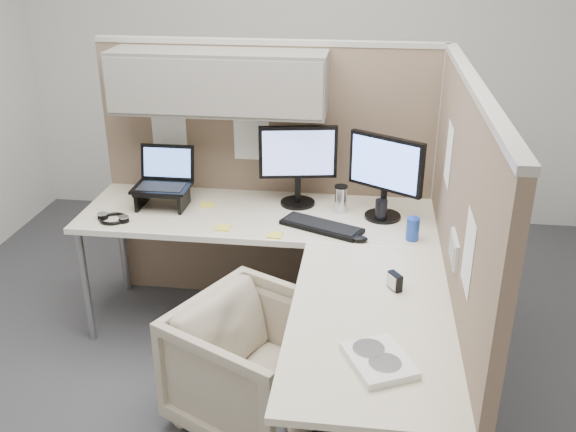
# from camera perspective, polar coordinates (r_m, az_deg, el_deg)

# --- Properties ---
(ground) EXTENTS (4.50, 4.50, 0.00)m
(ground) POSITION_cam_1_polar(r_m,az_deg,el_deg) (3.51, -2.22, -14.38)
(ground) COLOR #36363B
(ground) RESTS_ON ground
(partition_back) EXTENTS (2.00, 0.36, 1.63)m
(partition_back) POSITION_cam_1_polar(r_m,az_deg,el_deg) (3.77, -3.65, 7.26)
(partition_back) COLOR #806854
(partition_back) RESTS_ON ground
(partition_right) EXTENTS (0.07, 2.03, 1.63)m
(partition_right) POSITION_cam_1_polar(r_m,az_deg,el_deg) (3.00, 14.53, -3.80)
(partition_right) COLOR #806854
(partition_right) RESTS_ON ground
(desk) EXTENTS (2.00, 1.98, 0.73)m
(desk) POSITION_cam_1_polar(r_m,az_deg,el_deg) (3.23, 0.15, -3.55)
(desk) COLOR beige
(desk) RESTS_ON ground
(office_chair) EXTENTS (0.85, 0.87, 0.68)m
(office_chair) POSITION_cam_1_polar(r_m,az_deg,el_deg) (3.08, -2.84, -12.68)
(office_chair) COLOR #BEB397
(office_chair) RESTS_ON ground
(monitor_left) EXTENTS (0.44, 0.20, 0.47)m
(monitor_left) POSITION_cam_1_polar(r_m,az_deg,el_deg) (3.62, 0.89, 5.08)
(monitor_left) COLOR black
(monitor_left) RESTS_ON desk
(monitor_right) EXTENTS (0.39, 0.26, 0.47)m
(monitor_right) POSITION_cam_1_polar(r_m,az_deg,el_deg) (3.48, 8.65, 4.00)
(monitor_right) COLOR black
(monitor_right) RESTS_ON desk
(laptop_station) EXTENTS (0.32, 0.27, 0.33)m
(laptop_station) POSITION_cam_1_polar(r_m,az_deg,el_deg) (3.73, -11.02, 2.76)
(laptop_station) COLOR black
(laptop_station) RESTS_ON desk
(keyboard) EXTENTS (0.46, 0.32, 0.02)m
(keyboard) POSITION_cam_1_polar(r_m,az_deg,el_deg) (3.42, 2.99, -0.94)
(keyboard) COLOR black
(keyboard) RESTS_ON desk
(mouse) EXTENTS (0.09, 0.06, 0.03)m
(mouse) POSITION_cam_1_polar(r_m,az_deg,el_deg) (3.29, 6.39, -2.04)
(mouse) COLOR black
(mouse) RESTS_ON desk
(travel_mug) EXTENTS (0.07, 0.07, 0.16)m
(travel_mug) POSITION_cam_1_polar(r_m,az_deg,el_deg) (3.60, 4.71, 1.54)
(travel_mug) COLOR silver
(travel_mug) RESTS_ON desk
(soda_can_green) EXTENTS (0.07, 0.07, 0.12)m
(soda_can_green) POSITION_cam_1_polar(r_m,az_deg,el_deg) (3.33, 11.03, -1.14)
(soda_can_green) COLOR #1E3FA5
(soda_can_green) RESTS_ON desk
(soda_can_silver) EXTENTS (0.07, 0.07, 0.12)m
(soda_can_silver) POSITION_cam_1_polar(r_m,az_deg,el_deg) (3.52, 8.27, 0.51)
(soda_can_silver) COLOR black
(soda_can_silver) RESTS_ON desk
(sticky_note_c) EXTENTS (0.09, 0.09, 0.01)m
(sticky_note_c) POSITION_cam_1_polar(r_m,az_deg,el_deg) (3.73, -7.21, 0.99)
(sticky_note_c) COLOR yellow
(sticky_note_c) RESTS_ON desk
(sticky_note_a) EXTENTS (0.08, 0.08, 0.01)m
(sticky_note_a) POSITION_cam_1_polar(r_m,az_deg,el_deg) (3.43, -5.80, -1.04)
(sticky_note_a) COLOR yellow
(sticky_note_a) RESTS_ON desk
(sticky_note_b) EXTENTS (0.08, 0.08, 0.01)m
(sticky_note_b) POSITION_cam_1_polar(r_m,az_deg,el_deg) (3.33, -1.19, -1.71)
(sticky_note_b) COLOR yellow
(sticky_note_b) RESTS_ON desk
(headphones) EXTENTS (0.19, 0.18, 0.03)m
(headphones) POSITION_cam_1_polar(r_m,az_deg,el_deg) (3.63, -15.27, -0.20)
(headphones) COLOR black
(headphones) RESTS_ON desk
(paper_stack) EXTENTS (0.30, 0.32, 0.03)m
(paper_stack) POSITION_cam_1_polar(r_m,az_deg,el_deg) (2.42, 8.10, -12.61)
(paper_stack) COLOR white
(paper_stack) RESTS_ON desk
(desk_clock) EXTENTS (0.07, 0.08, 0.08)m
(desk_clock) POSITION_cam_1_polar(r_m,az_deg,el_deg) (2.87, 9.47, -5.76)
(desk_clock) COLOR black
(desk_clock) RESTS_ON desk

